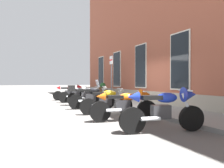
{
  "coord_description": "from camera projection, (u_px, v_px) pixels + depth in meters",
  "views": [
    {
      "loc": [
        8.77,
        -4.12,
        1.19
      ],
      "look_at": [
        -1.04,
        0.14,
        1.09
      ],
      "focal_mm": 33.62,
      "sensor_mm": 36.0,
      "label": 1
    }
  ],
  "objects": [
    {
      "name": "ground_plane",
      "position": [
        118.0,
        108.0,
        9.7
      ],
      "size": [
        140.0,
        140.0,
        0.0
      ],
      "primitive_type": "plane",
      "color": "#565451"
    },
    {
      "name": "sidewalk",
      "position": [
        139.0,
        105.0,
        10.14
      ],
      "size": [
        28.68,
        2.21,
        0.12
      ],
      "primitive_type": "cube",
      "color": "slate",
      "rests_on": "ground_plane"
    },
    {
      "name": "lane_stripe",
      "position": [
        46.0,
        111.0,
        8.42
      ],
      "size": [
        28.68,
        0.12,
        0.01
      ],
      "primitive_type": "cube",
      "color": "silver",
      "rests_on": "ground_plane"
    },
    {
      "name": "brick_pub_facade",
      "position": [
        208.0,
        6.0,
        11.89
      ],
      "size": [
        22.68,
        6.96,
        10.97
      ],
      "color": "brown",
      "rests_on": "ground_plane"
    },
    {
      "name": "motorcycle_red_sport",
      "position": [
        71.0,
        92.0,
        13.54
      ],
      "size": [
        0.84,
        2.0,
        1.03
      ],
      "color": "black",
      "rests_on": "ground_plane"
    },
    {
      "name": "motorcycle_grey_naked",
      "position": [
        77.0,
        94.0,
        12.06
      ],
      "size": [
        0.62,
        2.06,
        0.93
      ],
      "color": "black",
      "rests_on": "ground_plane"
    },
    {
      "name": "motorcycle_silver_touring",
      "position": [
        85.0,
        95.0,
        10.71
      ],
      "size": [
        0.62,
        2.02,
        1.31
      ],
      "color": "black",
      "rests_on": "ground_plane"
    },
    {
      "name": "motorcycle_black_naked",
      "position": [
        92.0,
        98.0,
        9.17
      ],
      "size": [
        0.74,
        1.98,
        1.01
      ],
      "color": "black",
      "rests_on": "ground_plane"
    },
    {
      "name": "motorcycle_yellow_naked",
      "position": [
        107.0,
        101.0,
        7.72
      ],
      "size": [
        0.62,
        1.99,
        0.95
      ],
      "color": "black",
      "rests_on": "ground_plane"
    },
    {
      "name": "motorcycle_orange_sport",
      "position": [
        127.0,
        103.0,
        6.35
      ],
      "size": [
        0.67,
        2.08,
        0.98
      ],
      "color": "black",
      "rests_on": "ground_plane"
    },
    {
      "name": "motorcycle_blue_sport",
      "position": [
        166.0,
        108.0,
        4.94
      ],
      "size": [
        0.72,
        2.09,
        1.07
      ],
      "color": "black",
      "rests_on": "ground_plane"
    },
    {
      "name": "parking_sign",
      "position": [
        111.0,
        72.0,
        11.41
      ],
      "size": [
        0.36,
        0.07,
        2.51
      ],
      "color": "#4C4C51",
      "rests_on": "sidewalk"
    },
    {
      "name": "barrel_planter",
      "position": [
        103.0,
        91.0,
        14.67
      ],
      "size": [
        0.63,
        0.63,
        1.02
      ],
      "color": "brown",
      "rests_on": "sidewalk"
    }
  ]
}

